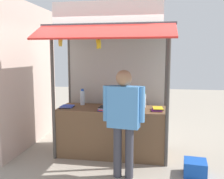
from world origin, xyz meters
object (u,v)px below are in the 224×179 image
object	(u,v)px
magazine_stack_front_right	(158,109)
banana_bunch_rightmost	(60,42)
magazine_stack_right	(124,107)
magazine_stack_center	(67,107)
water_bottle_back_right	(144,100)
magazine_stack_far_right	(106,109)
water_bottle_mid_right	(82,97)
vendor_person	(124,114)
water_bottle_rear_center	(106,102)
water_bottle_left	(133,99)
plastic_crate	(195,168)
banana_bunch_leftmost	(99,44)

from	to	relation	value
magazine_stack_front_right	banana_bunch_rightmost	world-z (taller)	banana_bunch_rightmost
magazine_stack_right	banana_bunch_rightmost	xyz separation A→B (m)	(-1.03, -0.50, 1.17)
magazine_stack_front_right	magazine_stack_center	xyz separation A→B (m)	(-1.69, -0.01, -0.01)
water_bottle_back_right	magazine_stack_far_right	world-z (taller)	water_bottle_back_right
water_bottle_back_right	water_bottle_mid_right	bearing A→B (deg)	178.45
vendor_person	water_bottle_back_right	bearing A→B (deg)	-94.74
water_bottle_mid_right	vendor_person	distance (m)	1.47
water_bottle_rear_center	water_bottle_mid_right	bearing A→B (deg)	161.46
water_bottle_left	plastic_crate	xyz separation A→B (m)	(1.07, -0.97, -0.90)
water_bottle_back_right	magazine_stack_front_right	bearing A→B (deg)	-44.68
water_bottle_rear_center	magazine_stack_right	size ratio (longest dim) A/B	0.85
magazine_stack_far_right	water_bottle_mid_right	bearing A→B (deg)	142.57
banana_bunch_rightmost	plastic_crate	distance (m)	2.99
water_bottle_back_right	magazine_stack_right	xyz separation A→B (m)	(-0.35, -0.16, -0.11)
banana_bunch_rightmost	magazine_stack_far_right	bearing A→B (deg)	19.96
magazine_stack_right	magazine_stack_center	bearing A→B (deg)	-174.17
banana_bunch_leftmost	vendor_person	size ratio (longest dim) A/B	0.17
magazine_stack_center	vendor_person	size ratio (longest dim) A/B	0.17
water_bottle_back_right	banana_bunch_rightmost	bearing A→B (deg)	-154.64
vendor_person	water_bottle_mid_right	bearing A→B (deg)	-40.60
water_bottle_back_right	magazine_stack_right	size ratio (longest dim) A/B	1.01
magazine_stack_far_right	plastic_crate	size ratio (longest dim) A/B	0.84
water_bottle_left	plastic_crate	distance (m)	1.70
magazine_stack_far_right	plastic_crate	distance (m)	1.77
magazine_stack_right	banana_bunch_rightmost	bearing A→B (deg)	-154.32
water_bottle_mid_right	banana_bunch_leftmost	xyz separation A→B (m)	(0.49, -0.69, 1.02)
banana_bunch_leftmost	plastic_crate	distance (m)	2.51
magazine_stack_front_right	banana_bunch_rightmost	distance (m)	2.05
water_bottle_left	water_bottle_rear_center	size ratio (longest dim) A/B	1.07
magazine_stack_front_right	plastic_crate	bearing A→B (deg)	-43.93
water_bottle_left	banana_bunch_leftmost	bearing A→B (deg)	-122.20
water_bottle_mid_right	water_bottle_left	xyz separation A→B (m)	(0.99, 0.11, -0.03)
water_bottle_mid_right	banana_bunch_rightmost	world-z (taller)	banana_bunch_rightmost
magazine_stack_front_right	banana_bunch_rightmost	xyz separation A→B (m)	(-1.64, -0.40, 1.17)
water_bottle_mid_right	water_bottle_left	bearing A→B (deg)	6.04
magazine_stack_right	banana_bunch_rightmost	size ratio (longest dim) A/B	1.23
water_bottle_mid_right	magazine_stack_right	distance (m)	0.89
magazine_stack_center	banana_bunch_rightmost	bearing A→B (deg)	-83.04
water_bottle_left	magazine_stack_far_right	world-z (taller)	water_bottle_left
water_bottle_back_right	magazine_stack_center	bearing A→B (deg)	-169.34
plastic_crate	magazine_stack_far_right	bearing A→B (deg)	163.88
banana_bunch_rightmost	vendor_person	size ratio (longest dim) A/B	0.14
water_bottle_rear_center	banana_bunch_leftmost	size ratio (longest dim) A/B	0.88
magazine_stack_front_right	water_bottle_back_right	bearing A→B (deg)	135.32
water_bottle_mid_right	banana_bunch_rightmost	size ratio (longest dim) A/B	1.37
banana_bunch_leftmost	vendor_person	world-z (taller)	banana_bunch_leftmost
water_bottle_mid_right	banana_bunch_leftmost	size ratio (longest dim) A/B	1.16
water_bottle_rear_center	banana_bunch_rightmost	size ratio (longest dim) A/B	1.04
water_bottle_rear_center	magazine_stack_front_right	size ratio (longest dim) A/B	0.82
water_bottle_back_right	banana_bunch_leftmost	xyz separation A→B (m)	(-0.72, -0.66, 1.03)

